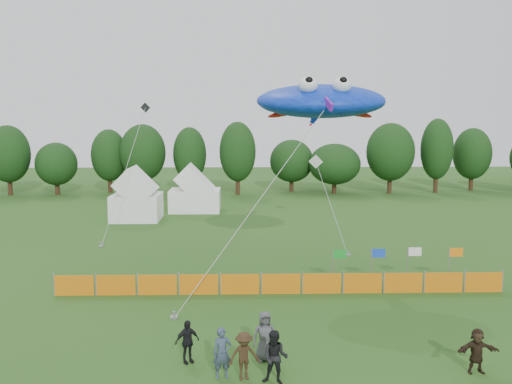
{
  "coord_description": "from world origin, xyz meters",
  "views": [
    {
      "loc": [
        -0.71,
        -19.51,
        8.51
      ],
      "look_at": [
        0.0,
        6.0,
        5.2
      ],
      "focal_mm": 40.0,
      "sensor_mm": 36.0,
      "label": 1
    }
  ],
  "objects_px": {
    "spectator_b": "(275,357)",
    "spectator_e": "(265,336)",
    "tent_left": "(137,199)",
    "barrier_fence": "(281,284)",
    "spectator_a": "(222,353)",
    "stingray_kite": "(320,102)",
    "spectator_f": "(477,351)",
    "spectator_d": "(187,342)",
    "tent_right": "(195,193)",
    "spectator_c": "(244,356)"
  },
  "relations": [
    {
      "from": "barrier_fence",
      "to": "spectator_c",
      "type": "xyz_separation_m",
      "value": [
        -1.86,
        -9.11,
        0.3
      ]
    },
    {
      "from": "barrier_fence",
      "to": "spectator_e",
      "type": "bearing_deg",
      "value": -98.3
    },
    {
      "from": "spectator_a",
      "to": "stingray_kite",
      "type": "height_order",
      "value": "stingray_kite"
    },
    {
      "from": "spectator_a",
      "to": "spectator_e",
      "type": "distance_m",
      "value": 1.99
    },
    {
      "from": "spectator_b",
      "to": "spectator_d",
      "type": "distance_m",
      "value": 3.42
    },
    {
      "from": "stingray_kite",
      "to": "spectator_f",
      "type": "bearing_deg",
      "value": -72.72
    },
    {
      "from": "barrier_fence",
      "to": "stingray_kite",
      "type": "distance_m",
      "value": 9.65
    },
    {
      "from": "spectator_a",
      "to": "stingray_kite",
      "type": "bearing_deg",
      "value": 57.78
    },
    {
      "from": "tent_left",
      "to": "spectator_e",
      "type": "height_order",
      "value": "tent_left"
    },
    {
      "from": "spectator_b",
      "to": "spectator_f",
      "type": "relative_size",
      "value": 1.14
    },
    {
      "from": "spectator_d",
      "to": "spectator_e",
      "type": "height_order",
      "value": "spectator_e"
    },
    {
      "from": "spectator_b",
      "to": "spectator_c",
      "type": "relative_size",
      "value": 1.1
    },
    {
      "from": "spectator_a",
      "to": "spectator_e",
      "type": "bearing_deg",
      "value": 32.43
    },
    {
      "from": "tent_left",
      "to": "spectator_c",
      "type": "distance_m",
      "value": 31.18
    },
    {
      "from": "spectator_c",
      "to": "spectator_d",
      "type": "height_order",
      "value": "spectator_c"
    },
    {
      "from": "spectator_b",
      "to": "spectator_f",
      "type": "bearing_deg",
      "value": 19.62
    },
    {
      "from": "barrier_fence",
      "to": "spectator_d",
      "type": "bearing_deg",
      "value": -116.24
    },
    {
      "from": "tent_right",
      "to": "spectator_e",
      "type": "relative_size",
      "value": 2.62
    },
    {
      "from": "spectator_f",
      "to": "tent_left",
      "type": "bearing_deg",
      "value": 116.46
    },
    {
      "from": "spectator_b",
      "to": "stingray_kite",
      "type": "relative_size",
      "value": 0.12
    },
    {
      "from": "tent_right",
      "to": "spectator_b",
      "type": "bearing_deg",
      "value": -81.34
    },
    {
      "from": "tent_left",
      "to": "barrier_fence",
      "type": "bearing_deg",
      "value": -62.78
    },
    {
      "from": "spectator_b",
      "to": "tent_left",
      "type": "bearing_deg",
      "value": 122.76
    },
    {
      "from": "spectator_a",
      "to": "spectator_f",
      "type": "distance_m",
      "value": 8.53
    },
    {
      "from": "spectator_b",
      "to": "spectator_e",
      "type": "xyz_separation_m",
      "value": [
        -0.26,
        1.8,
        0.01
      ]
    },
    {
      "from": "spectator_e",
      "to": "barrier_fence",
      "type": "bearing_deg",
      "value": 72.94
    },
    {
      "from": "barrier_fence",
      "to": "spectator_f",
      "type": "bearing_deg",
      "value": -56.11
    },
    {
      "from": "spectator_b",
      "to": "spectator_f",
      "type": "distance_m",
      "value": 6.83
    },
    {
      "from": "tent_left",
      "to": "spectator_c",
      "type": "bearing_deg",
      "value": -73.54
    },
    {
      "from": "tent_right",
      "to": "spectator_b",
      "type": "distance_m",
      "value": 35.04
    },
    {
      "from": "tent_left",
      "to": "barrier_fence",
      "type": "relative_size",
      "value": 0.18
    },
    {
      "from": "tent_right",
      "to": "spectator_e",
      "type": "xyz_separation_m",
      "value": [
        5.01,
        -32.82,
        -0.77
      ]
    },
    {
      "from": "spectator_b",
      "to": "spectator_d",
      "type": "bearing_deg",
      "value": 165.52
    },
    {
      "from": "tent_left",
      "to": "stingray_kite",
      "type": "height_order",
      "value": "stingray_kite"
    },
    {
      "from": "spectator_e",
      "to": "tent_right",
      "type": "bearing_deg",
      "value": 89.92
    },
    {
      "from": "spectator_b",
      "to": "spectator_e",
      "type": "height_order",
      "value": "spectator_e"
    },
    {
      "from": "spectator_e",
      "to": "spectator_b",
      "type": "bearing_deg",
      "value": -90.56
    },
    {
      "from": "barrier_fence",
      "to": "spectator_d",
      "type": "xyz_separation_m",
      "value": [
        -3.83,
        -7.78,
        0.27
      ]
    },
    {
      "from": "spectator_d",
      "to": "spectator_f",
      "type": "xyz_separation_m",
      "value": [
        9.79,
        -1.08,
        0.0
      ]
    },
    {
      "from": "spectator_f",
      "to": "stingray_kite",
      "type": "xyz_separation_m",
      "value": [
        -3.72,
        11.95,
        8.6
      ]
    },
    {
      "from": "spectator_a",
      "to": "spectator_b",
      "type": "height_order",
      "value": "spectator_b"
    },
    {
      "from": "spectator_a",
      "to": "stingray_kite",
      "type": "relative_size",
      "value": 0.11
    },
    {
      "from": "spectator_f",
      "to": "spectator_d",
      "type": "bearing_deg",
      "value": 170.82
    },
    {
      "from": "spectator_b",
      "to": "spectator_d",
      "type": "height_order",
      "value": "spectator_b"
    },
    {
      "from": "barrier_fence",
      "to": "spectator_e",
      "type": "xyz_separation_m",
      "value": [
        -1.11,
        -7.64,
        0.39
      ]
    },
    {
      "from": "tent_right",
      "to": "barrier_fence",
      "type": "bearing_deg",
      "value": -76.32
    },
    {
      "from": "tent_right",
      "to": "spectator_e",
      "type": "bearing_deg",
      "value": -81.31
    },
    {
      "from": "barrier_fence",
      "to": "spectator_a",
      "type": "xyz_separation_m",
      "value": [
        -2.57,
        -9.0,
        0.35
      ]
    },
    {
      "from": "spectator_d",
      "to": "stingray_kite",
      "type": "height_order",
      "value": "stingray_kite"
    },
    {
      "from": "tent_right",
      "to": "spectator_d",
      "type": "relative_size",
      "value": 3.03
    }
  ]
}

